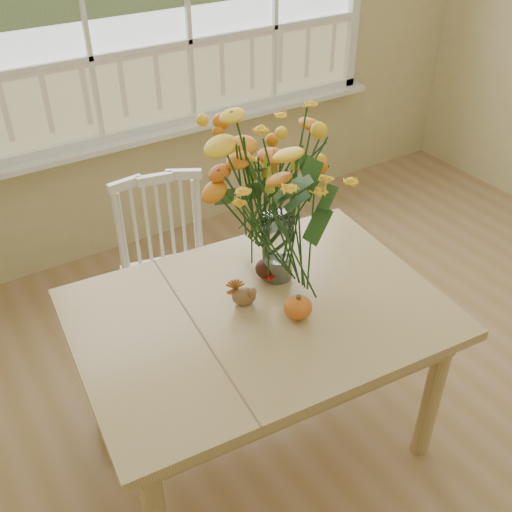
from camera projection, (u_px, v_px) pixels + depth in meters
floor at (467, 480)px, 2.34m from camera, size 4.00×4.50×0.01m
wall_back at (184, 0)px, 3.11m from camera, size 4.00×0.02×2.70m
dining_table at (259, 329)px, 2.17m from camera, size 1.35×1.02×0.69m
windsor_chair at (167, 262)px, 2.69m from camera, size 0.47×0.45×0.86m
flower_vase at (279, 184)px, 2.05m from camera, size 0.55×0.55×0.65m
pumpkin at (298, 308)px, 2.06m from camera, size 0.10×0.10×0.08m
turkey_figurine at (244, 296)px, 2.10m from camera, size 0.10×0.09×0.11m
dark_gourd at (266, 270)px, 2.24m from camera, size 0.13×0.09×0.08m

